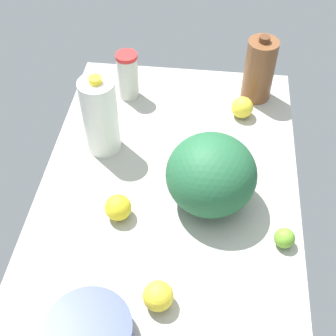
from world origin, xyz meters
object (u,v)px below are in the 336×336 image
Objects in this scene: milk_jug at (100,116)px; lime_far_back at (284,238)px; lemon_near_front at (118,208)px; lemon_by_jug at (242,107)px; mixing_bowl at (89,332)px; chocolate_milk_jug at (259,70)px; tumbler_cup at (128,76)px; lemon_beside_bowl at (158,296)px; watermelon at (211,175)px.

lime_far_back is (-30.69, -54.58, -9.96)cm from milk_jug.
lemon_near_front reaches higher than lemon_by_jug.
mixing_bowl is at bearing 124.14° from lime_far_back.
chocolate_milk_jug reaches higher than lime_far_back.
lemon_by_jug is at bearing 12.80° from lime_far_back.
chocolate_milk_jug is 1.20× the size of mixing_bowl.
tumbler_cup is 2.31× the size of lemon_beside_bowl.
lime_far_back is at bearing -56.31° from lemon_beside_bowl.
watermelon reaches higher than lime_far_back.
tumbler_cup is (-4.75, 44.28, -2.57)cm from chocolate_milk_jug.
milk_jug is at bearing 8.76° from mixing_bowl.
tumbler_cup is 3.14× the size of lime_far_back.
milk_jug reaches higher than tumbler_cup.
lemon_beside_bowl is at bearing 163.66° from chocolate_milk_jug.
lemon_near_front is at bearing 144.00° from lemon_by_jug.
tumbler_cup is 0.86× the size of mixing_bowl.
milk_jug reaches higher than lemon_near_front.
chocolate_milk_jug is 3.30× the size of lemon_by_jug.
milk_jug is 1.58× the size of tumbler_cup.
lemon_by_jug is at bearing 157.04° from chocolate_milk_jug.
chocolate_milk_jug is 3.23× the size of lemon_beside_bowl.
lemon_near_front is at bearing -0.29° from mixing_bowl.
milk_jug is 57.18cm from lemon_beside_bowl.
watermelon is 3.43× the size of lemon_by_jug.
watermelon reaches higher than mixing_bowl.
watermelon reaches higher than lemon_beside_bowl.
lemon_near_front is (-26.47, -9.62, -8.98)cm from milk_jug.
milk_jug is at bearing 60.65° from lime_far_back.
milk_jug is at bearing 114.50° from lemon_by_jug.
mixing_bowl is 17.60cm from lemon_beside_bowl.
watermelon is at bearing -29.72° from mixing_bowl.
tumbler_cup is at bearing 41.92° from lime_far_back.
mixing_bowl reaches higher than lime_far_back.
tumbler_cup is 53.13cm from lemon_near_front.
chocolate_milk_jug reaches higher than lemon_by_jug.
chocolate_milk_jug is 0.96× the size of watermelon.
lemon_near_front is at bearing 29.89° from lemon_beside_bowl.
lime_far_back is at bearing -173.78° from chocolate_milk_jug.
lemon_beside_bowl is (-82.03, 24.04, -7.46)cm from chocolate_milk_jug.
lemon_beside_bowl is at bearing -54.93° from mixing_bowl.
tumbler_cup is 40.37cm from lemon_by_jug.
chocolate_milk_jug reaches higher than lemon_near_front.
tumbler_cup is at bearing 96.12° from chocolate_milk_jug.
milk_jug is 3.65× the size of lemon_beside_bowl.
lime_far_back is at bearing -119.35° from milk_jug.
lemon_near_front is at bearing -160.02° from milk_jug.
mixing_bowl is (-61.29, -9.45, -9.84)cm from milk_jug.
watermelon is 35.54cm from lemon_beside_bowl.
lemon_beside_bowl is at bearing -165.32° from tumbler_cup.
tumbler_cup is 76.54cm from lime_far_back.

